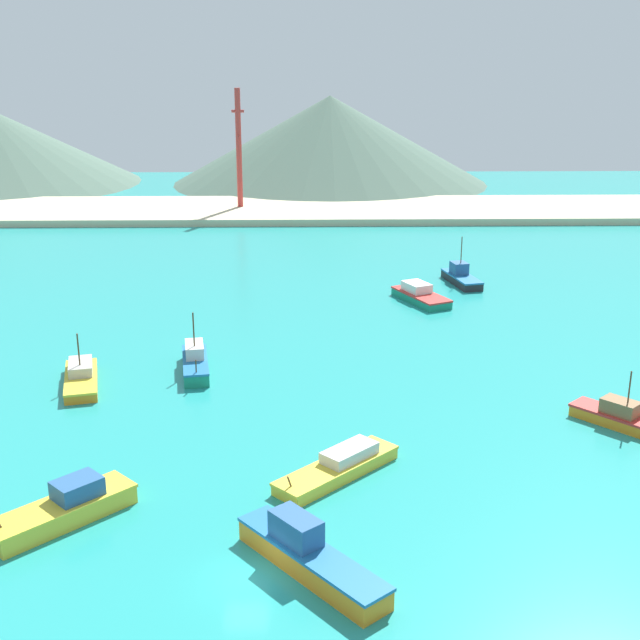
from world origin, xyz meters
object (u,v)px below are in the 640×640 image
at_px(fishing_boat_4, 195,362).
at_px(fishing_boat_10, 631,421).
at_px(fishing_boat_8, 81,377).
at_px(fishing_boat_1, 420,295).
at_px(radio_tower, 239,150).
at_px(fishing_boat_6, 461,277).
at_px(fishing_boat_3, 65,508).
at_px(fishing_boat_2, 340,466).
at_px(fishing_boat_0, 308,555).

bearing_deg(fishing_boat_4, fishing_boat_10, -20.30).
height_order(fishing_boat_8, fishing_boat_10, fishing_boat_8).
bearing_deg(fishing_boat_1, radio_tower, 113.69).
relative_size(fishing_boat_4, fishing_boat_6, 0.99).
bearing_deg(fishing_boat_3, fishing_boat_2, 18.03).
distance_m(fishing_boat_8, fishing_boat_10, 46.80).
bearing_deg(fishing_boat_8, fishing_boat_10, -12.52).
bearing_deg(fishing_boat_8, radio_tower, 84.46).
bearing_deg(radio_tower, fishing_boat_3, -91.79).
bearing_deg(fishing_boat_2, fishing_boat_8, 142.68).
distance_m(fishing_boat_0, fishing_boat_6, 65.37).
bearing_deg(fishing_boat_2, fishing_boat_0, -101.23).
bearing_deg(radio_tower, fishing_boat_6, -57.65).
relative_size(fishing_boat_0, fishing_boat_3, 1.16).
height_order(fishing_boat_0, fishing_boat_6, fishing_boat_6).
bearing_deg(radio_tower, fishing_boat_1, -66.31).
height_order(fishing_boat_2, radio_tower, radio_tower).
relative_size(fishing_boat_1, fishing_boat_8, 1.01).
relative_size(fishing_boat_1, fishing_boat_3, 1.06).
height_order(fishing_boat_1, radio_tower, radio_tower).
relative_size(fishing_boat_3, fishing_boat_8, 0.96).
bearing_deg(fishing_boat_10, fishing_boat_2, -163.35).
bearing_deg(fishing_boat_6, fishing_boat_8, -140.01).
distance_m(fishing_boat_0, fishing_boat_1, 55.98).
bearing_deg(fishing_boat_8, fishing_boat_4, 17.69).
distance_m(fishing_boat_3, fishing_boat_10, 42.80).
distance_m(fishing_boat_0, fishing_boat_3, 16.37).
bearing_deg(fishing_boat_10, fishing_boat_6, 97.12).
xyz_separation_m(fishing_boat_3, fishing_boat_6, (35.40, 56.57, -0.05)).
relative_size(fishing_boat_0, fishing_boat_6, 1.18).
bearing_deg(radio_tower, fishing_boat_10, -68.34).
distance_m(fishing_boat_4, fishing_boat_10, 38.26).
height_order(fishing_boat_0, fishing_boat_1, fishing_boat_0).
height_order(fishing_boat_0, fishing_boat_3, fishing_boat_0).
relative_size(fishing_boat_1, fishing_boat_4, 1.08).
xyz_separation_m(fishing_boat_6, fishing_boat_8, (-40.21, -33.73, -0.13)).
distance_m(fishing_boat_2, fishing_boat_10, 24.27).
xyz_separation_m(fishing_boat_4, fishing_boat_6, (30.41, 30.61, -0.08)).
height_order(fishing_boat_6, fishing_boat_8, fishing_boat_6).
distance_m(fishing_boat_0, fishing_boat_2, 11.61).
xyz_separation_m(fishing_boat_0, fishing_boat_1, (13.67, 54.28, -0.26)).
bearing_deg(fishing_boat_3, fishing_boat_8, 101.91).
bearing_deg(fishing_boat_2, radio_tower, 98.01).
distance_m(fishing_boat_0, fishing_boat_4, 33.27).
bearing_deg(fishing_boat_3, radio_tower, 88.21).
relative_size(fishing_boat_2, fishing_boat_4, 1.09).
distance_m(fishing_boat_2, radio_tower, 102.98).
xyz_separation_m(fishing_boat_0, fishing_boat_2, (2.26, 11.39, -0.37)).
relative_size(fishing_boat_2, radio_tower, 0.41).
bearing_deg(fishing_boat_0, fishing_boat_6, 72.15).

